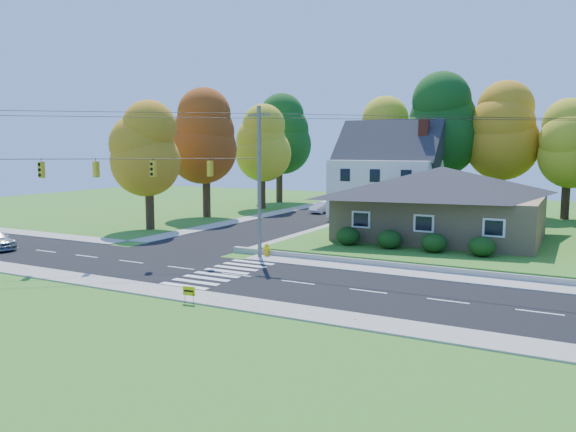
# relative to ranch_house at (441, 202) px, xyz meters

# --- Properties ---
(ground) EXTENTS (120.00, 120.00, 0.00)m
(ground) POSITION_rel_ranch_house_xyz_m (-8.00, -16.00, -3.27)
(ground) COLOR #3D7923
(road_main) EXTENTS (90.00, 8.00, 0.02)m
(road_main) POSITION_rel_ranch_house_xyz_m (-8.00, -16.00, -3.26)
(road_main) COLOR black
(road_main) RESTS_ON ground
(road_cross) EXTENTS (8.00, 44.00, 0.02)m
(road_cross) POSITION_rel_ranch_house_xyz_m (-16.00, 10.00, -3.25)
(road_cross) COLOR black
(road_cross) RESTS_ON ground
(sidewalk_north) EXTENTS (90.00, 2.00, 0.08)m
(sidewalk_north) POSITION_rel_ranch_house_xyz_m (-8.00, -11.00, -3.23)
(sidewalk_north) COLOR #9C9A90
(sidewalk_north) RESTS_ON ground
(sidewalk_south) EXTENTS (90.00, 2.00, 0.08)m
(sidewalk_south) POSITION_rel_ranch_house_xyz_m (-8.00, -21.00, -3.23)
(sidewalk_south) COLOR #9C9A90
(sidewalk_south) RESTS_ON ground
(lawn) EXTENTS (30.00, 30.00, 0.50)m
(lawn) POSITION_rel_ranch_house_xyz_m (5.00, 5.00, -3.02)
(lawn) COLOR #3D7923
(lawn) RESTS_ON ground
(ranch_house) EXTENTS (14.60, 10.60, 5.40)m
(ranch_house) POSITION_rel_ranch_house_xyz_m (0.00, 0.00, 0.00)
(ranch_house) COLOR tan
(ranch_house) RESTS_ON lawn
(colonial_house) EXTENTS (10.40, 8.40, 9.60)m
(colonial_house) POSITION_rel_ranch_house_xyz_m (-7.96, 12.00, 1.32)
(colonial_house) COLOR silver
(colonial_house) RESTS_ON lawn
(hedge_row) EXTENTS (10.70, 1.70, 1.27)m
(hedge_row) POSITION_rel_ranch_house_xyz_m (-0.50, -6.20, -2.13)
(hedge_row) COLOR #163A10
(hedge_row) RESTS_ON lawn
(traffic_infrastructure) EXTENTS (38.10, 10.66, 10.00)m
(traffic_infrastructure) POSITION_rel_ranch_house_xyz_m (-8.15, -14.65, 1.88)
(traffic_infrastructure) COLOR #666059
(traffic_infrastructure) RESTS_ON ground
(tree_lot_0) EXTENTS (6.72, 6.72, 12.51)m
(tree_lot_0) POSITION_rel_ranch_house_xyz_m (-10.00, 18.00, 5.04)
(tree_lot_0) COLOR #3F2A19
(tree_lot_0) RESTS_ON lawn
(tree_lot_1) EXTENTS (7.84, 7.84, 14.60)m
(tree_lot_1) POSITION_rel_ranch_house_xyz_m (-4.00, 17.00, 6.35)
(tree_lot_1) COLOR #3F2A19
(tree_lot_1) RESTS_ON lawn
(tree_lot_2) EXTENTS (7.28, 7.28, 13.56)m
(tree_lot_2) POSITION_rel_ranch_house_xyz_m (2.00, 18.00, 5.70)
(tree_lot_2) COLOR #3F2A19
(tree_lot_2) RESTS_ON lawn
(tree_lot_3) EXTENTS (6.16, 6.16, 11.47)m
(tree_lot_3) POSITION_rel_ranch_house_xyz_m (8.00, 17.00, 4.39)
(tree_lot_3) COLOR #3F2A19
(tree_lot_3) RESTS_ON lawn
(tree_west_0) EXTENTS (6.16, 6.16, 11.47)m
(tree_west_0) POSITION_rel_ranch_house_xyz_m (-25.00, -4.00, 3.89)
(tree_west_0) COLOR #3F2A19
(tree_west_0) RESTS_ON ground
(tree_west_1) EXTENTS (7.28, 7.28, 13.56)m
(tree_west_1) POSITION_rel_ranch_house_xyz_m (-26.00, 6.00, 5.20)
(tree_west_1) COLOR #3F2A19
(tree_west_1) RESTS_ON ground
(tree_west_2) EXTENTS (6.72, 6.72, 12.51)m
(tree_west_2) POSITION_rel_ranch_house_xyz_m (-25.00, 16.00, 4.54)
(tree_west_2) COLOR #3F2A19
(tree_west_2) RESTS_ON ground
(tree_west_3) EXTENTS (7.84, 7.84, 14.60)m
(tree_west_3) POSITION_rel_ranch_house_xyz_m (-27.00, 24.00, 5.85)
(tree_west_3) COLOR #3F2A19
(tree_west_3) RESTS_ON ground
(white_car) EXTENTS (1.75, 3.93, 1.25)m
(white_car) POSITION_rel_ranch_house_xyz_m (-16.53, 14.87, -2.62)
(white_car) COLOR silver
(white_car) RESTS_ON road_cross
(fire_hydrant) EXTENTS (0.50, 0.40, 0.89)m
(fire_hydrant) POSITION_rel_ranch_house_xyz_m (-9.21, -10.34, -2.84)
(fire_hydrant) COLOR #E6C105
(fire_hydrant) RESTS_ON ground
(yard_sign) EXTENTS (0.66, 0.11, 0.82)m
(yard_sign) POSITION_rel_ranch_house_xyz_m (-6.70, -22.04, -2.68)
(yard_sign) COLOR black
(yard_sign) RESTS_ON ground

